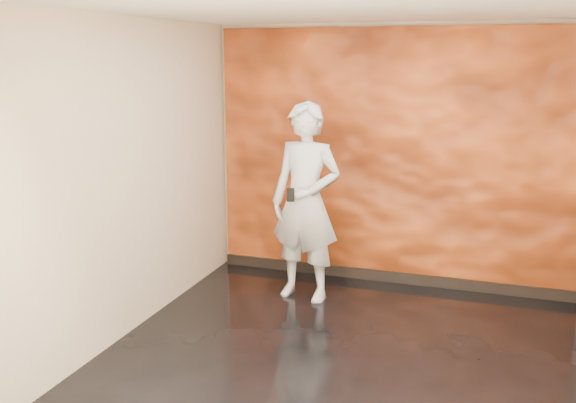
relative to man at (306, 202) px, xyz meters
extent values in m
cube|color=black|center=(0.74, -1.19, -1.02)|extent=(4.00, 4.00, 0.01)
cube|color=beige|center=(0.74, 0.81, 0.39)|extent=(4.00, 0.02, 2.80)
cube|color=beige|center=(0.74, -3.19, 0.39)|extent=(4.00, 0.02, 2.80)
cube|color=beige|center=(-1.26, -1.19, 0.39)|extent=(0.02, 4.00, 2.80)
cube|color=white|center=(0.74, -1.19, 1.79)|extent=(4.00, 4.00, 0.01)
cube|color=orange|center=(0.74, 0.77, 0.37)|extent=(3.90, 0.06, 2.75)
cube|color=black|center=(0.74, 0.73, -0.95)|extent=(3.90, 0.04, 0.12)
imported|color=#989DA6|center=(0.00, 0.00, 0.00)|extent=(0.80, 0.59, 2.02)
cube|color=black|center=(-0.07, -0.28, 0.13)|extent=(0.07, 0.03, 0.14)
camera|label=1|loc=(1.87, -6.04, 1.46)|focal=40.00mm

